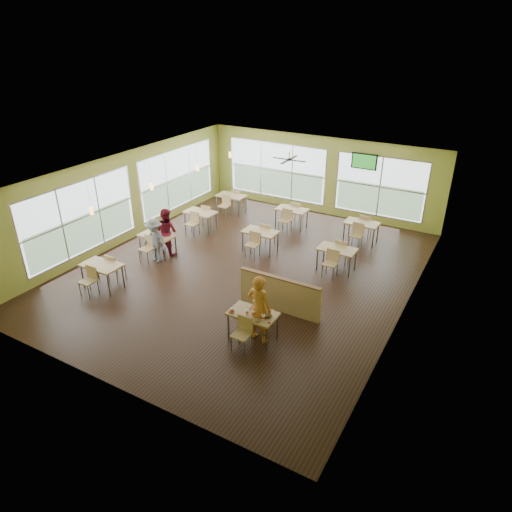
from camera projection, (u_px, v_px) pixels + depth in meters
name	position (u px, v px, depth m)	size (l,w,h in m)	color
room	(245.00, 225.00, 14.02)	(12.00, 12.04, 3.20)	black
window_bays	(227.00, 188.00, 17.64)	(9.24, 10.24, 2.38)	white
main_table	(253.00, 317.00, 11.24)	(1.22, 1.52, 0.87)	#DCB476
half_wall_divider	(279.00, 294.00, 12.41)	(2.40, 0.14, 1.04)	#DCB476
dining_tables	(245.00, 228.00, 16.25)	(6.92, 8.72, 0.87)	#DCB476
pendant_lights	(175.00, 177.00, 15.58)	(0.11, 7.31, 0.86)	#2D2119
ceiling_fan	(289.00, 160.00, 15.75)	(1.25, 1.25, 0.29)	#2D2119
tv_backwall	(364.00, 161.00, 17.43)	(1.00, 0.07, 0.60)	black
man_plaid	(259.00, 309.00, 11.08)	(0.66, 0.44, 1.81)	#DC5418
patron_maroon	(166.00, 231.00, 15.52)	(0.79, 0.62, 1.63)	maroon
patron_grey	(155.00, 240.00, 15.01)	(0.98, 0.56, 1.51)	slate
cup_blue	(232.00, 310.00, 11.17)	(0.10, 0.10, 0.35)	white
cup_yellow	(247.00, 312.00, 11.12)	(0.08, 0.08, 0.31)	white
cup_red_near	(253.00, 313.00, 11.06)	(0.09, 0.09, 0.34)	white
cup_red_far	(263.00, 317.00, 10.90)	(0.10, 0.10, 0.36)	white
food_basket	(267.00, 315.00, 11.05)	(0.23, 0.23, 0.05)	black
ketchup_cup	(269.00, 323.00, 10.80)	(0.06, 0.06, 0.02)	#A8192C
wrapper_left	(231.00, 311.00, 11.21)	(0.17, 0.15, 0.04)	#997C4A
wrapper_mid	(254.00, 308.00, 11.33)	(0.21, 0.19, 0.05)	#997C4A
wrapper_right	(257.00, 321.00, 10.86)	(0.14, 0.12, 0.03)	#997C4A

